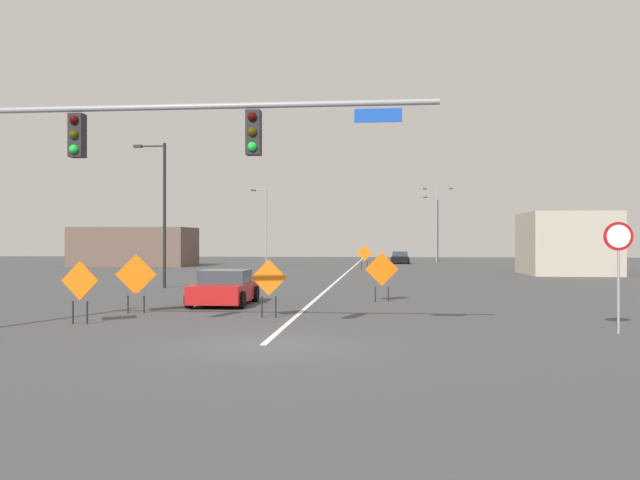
% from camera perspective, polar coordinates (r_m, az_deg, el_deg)
% --- Properties ---
extents(ground, '(174.73, 174.73, 0.00)m').
position_cam_1_polar(ground, '(15.50, -5.04, -9.17)').
color(ground, '#444447').
extents(road_centre_stripe, '(0.16, 97.07, 0.01)m').
position_cam_1_polar(road_centre_stripe, '(63.69, 2.97, -2.32)').
color(road_centre_stripe, white).
rests_on(road_centre_stripe, ground).
extents(traffic_signal_assembly, '(13.05, 0.44, 6.31)m').
position_cam_1_polar(traffic_signal_assembly, '(16.78, -19.86, 7.37)').
color(traffic_signal_assembly, gray).
rests_on(traffic_signal_assembly, ground).
extents(stop_sign, '(0.76, 0.07, 2.95)m').
position_cam_1_polar(stop_sign, '(18.89, 24.66, -1.21)').
color(stop_sign, gray).
rests_on(stop_sign, ground).
extents(street_lamp_near_right, '(1.57, 0.24, 7.61)m').
position_cam_1_polar(street_lamp_near_right, '(63.95, -4.82, 1.44)').
color(street_lamp_near_right, gray).
rests_on(street_lamp_near_right, ground).
extents(street_lamp_near_left, '(1.63, 0.24, 7.85)m').
position_cam_1_polar(street_lamp_near_left, '(78.45, 10.08, 1.24)').
color(street_lamp_near_left, gray).
rests_on(street_lamp_near_left, ground).
extents(street_lamp_far_right, '(1.74, 0.24, 7.60)m').
position_cam_1_polar(street_lamp_far_right, '(35.12, -13.65, 2.75)').
color(street_lamp_far_right, black).
rests_on(street_lamp_far_right, ground).
extents(street_lamp_far_left, '(3.54, 0.24, 8.91)m').
position_cam_1_polar(street_lamp_far_left, '(79.21, 10.27, 1.89)').
color(street_lamp_far_left, gray).
rests_on(street_lamp_far_left, ground).
extents(construction_sign_left_lane, '(1.35, 0.32, 1.99)m').
position_cam_1_polar(construction_sign_left_lane, '(26.51, 5.43, -2.73)').
color(construction_sign_left_lane, orange).
rests_on(construction_sign_left_lane, ground).
extents(construction_sign_right_lane, '(1.16, 0.07, 1.86)m').
position_cam_1_polar(construction_sign_right_lane, '(20.91, -4.50, -3.58)').
color(construction_sign_right_lane, orange).
rests_on(construction_sign_right_lane, ground).
extents(construction_sign_left_shoulder, '(1.38, 0.23, 2.01)m').
position_cam_1_polar(construction_sign_left_shoulder, '(23.01, -15.80, -3.11)').
color(construction_sign_left_shoulder, orange).
rests_on(construction_sign_left_shoulder, ground).
extents(construction_sign_right_shoulder, '(1.35, 0.21, 2.11)m').
position_cam_1_polar(construction_sign_right_shoulder, '(56.14, 3.91, -1.26)').
color(construction_sign_right_shoulder, orange).
rests_on(construction_sign_right_shoulder, ground).
extents(construction_sign_median_far, '(1.17, 0.12, 1.86)m').
position_cam_1_polar(construction_sign_median_far, '(20.54, -20.26, -3.64)').
color(construction_sign_median_far, orange).
rests_on(construction_sign_median_far, ground).
extents(car_red_mid, '(2.21, 4.01, 1.33)m').
position_cam_1_polar(car_red_mid, '(25.40, -8.38, -4.23)').
color(car_red_mid, red).
rests_on(car_red_mid, ground).
extents(car_black_approaching, '(2.13, 4.40, 1.34)m').
position_cam_1_polar(car_black_approaching, '(72.74, 7.01, -1.56)').
color(car_black_approaching, black).
rests_on(car_black_approaching, ground).
extents(roadside_building_west, '(11.36, 6.19, 3.82)m').
position_cam_1_polar(roadside_building_west, '(67.11, -15.92, -0.58)').
color(roadside_building_west, brown).
rests_on(roadside_building_west, ground).
extents(roadside_building_east, '(6.09, 6.93, 4.57)m').
position_cam_1_polar(roadside_building_east, '(51.55, 20.78, -0.29)').
color(roadside_building_east, '#B2A893').
rests_on(roadside_building_east, ground).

